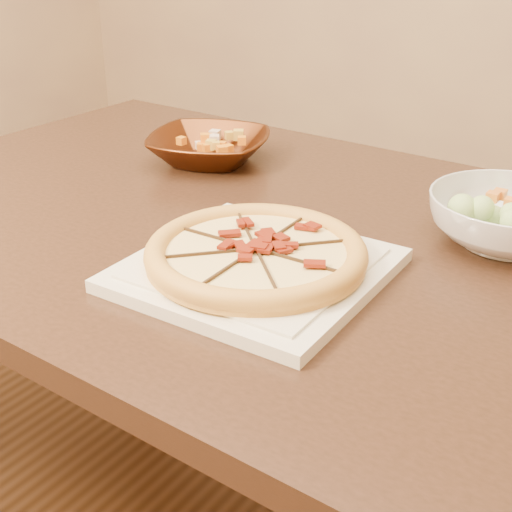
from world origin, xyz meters
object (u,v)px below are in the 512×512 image
object	(u,v)px
plate	(256,269)
pizza	(256,253)
dining_table	(250,271)
bronze_bowl	(209,148)
salad_bowl	(509,220)

from	to	relation	value
plate	pizza	size ratio (longest dim) A/B	1.09
dining_table	plate	size ratio (longest dim) A/B	4.46
plate	bronze_bowl	world-z (taller)	bronze_bowl
salad_bowl	dining_table	bearing A→B (deg)	-160.02
bronze_bowl	plate	bearing A→B (deg)	-45.21
salad_bowl	pizza	bearing A→B (deg)	-130.04
plate	pizza	world-z (taller)	pizza
plate	pizza	distance (m)	0.02
dining_table	bronze_bowl	bearing A→B (deg)	140.28
pizza	salad_bowl	world-z (taller)	salad_bowl
pizza	bronze_bowl	size ratio (longest dim) A/B	1.31
dining_table	salad_bowl	bearing A→B (deg)	19.98
dining_table	salad_bowl	size ratio (longest dim) A/B	6.12
dining_table	bronze_bowl	size ratio (longest dim) A/B	6.33
plate	pizza	xyz separation A→B (m)	(-0.00, 0.00, 0.02)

